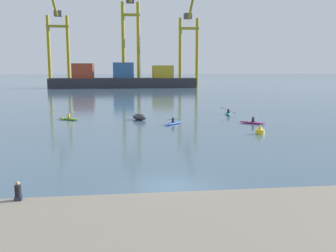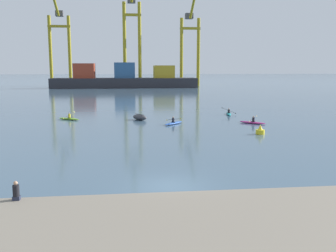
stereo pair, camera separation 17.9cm
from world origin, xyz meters
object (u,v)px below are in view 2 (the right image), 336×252
gantry_crane_east_mid (190,40)px  kayak_magenta (253,122)px  container_barge (124,79)px  kayak_blue (174,123)px  gantry_crane_west (59,39)px  capsized_dinghy (140,117)px  kayak_teal (229,113)px  seated_onlooker (16,192)px  gantry_crane_west_mid (132,32)px  kayak_lime (69,118)px  channel_buoy (260,131)px

gantry_crane_east_mid → kayak_magenta: bearing=-95.4°
container_barge → kayak_blue: (5.93, -86.23, -2.71)m
gantry_crane_west → capsized_dinghy: (25.71, -97.11, -16.91)m
gantry_crane_west → gantry_crane_east_mid: size_ratio=0.98×
capsized_dinghy → kayak_magenta: kayak_magenta is taller
kayak_teal → kayak_blue: bearing=-137.6°
gantry_crane_east_mid → seated_onlooker: (-29.60, -123.39, -15.80)m
gantry_crane_west_mid → kayak_magenta: (12.54, -93.03, -19.24)m
gantry_crane_west → kayak_lime: gantry_crane_west is taller
gantry_crane_west_mid → gantry_crane_east_mid: 22.16m
kayak_lime → gantry_crane_west_mid: bearing=83.3°
gantry_crane_east_mid → seated_onlooker: gantry_crane_east_mid is taller
gantry_crane_west → kayak_magenta: bearing=-68.9°
capsized_dinghy → seated_onlooker: size_ratio=3.09×
kayak_magenta → capsized_dinghy: bearing=160.2°
gantry_crane_west_mid → kayak_lime: (-10.25, -86.94, -19.24)m
gantry_crane_west_mid → channel_buoy: 102.55m
kayak_blue → kayak_teal: bearing=42.4°
gantry_crane_west_mid → capsized_dinghy: bearing=-90.7°
kayak_teal → gantry_crane_east_mid: bearing=83.8°
capsized_dinghy → seated_onlooker: bearing=-102.4°
gantry_crane_west_mid → channel_buoy: bearing=-83.8°
container_barge → gantry_crane_east_mid: gantry_crane_east_mid is taller
gantry_crane_west_mid → channel_buoy: gantry_crane_west_mid is taller
kayak_teal → seated_onlooker: bearing=-119.4°
gantry_crane_east_mid → capsized_dinghy: gantry_crane_east_mid is taller
capsized_dinghy → kayak_blue: (3.91, -4.31, -0.18)m
gantry_crane_east_mid → kayak_blue: 99.56m
gantry_crane_west_mid → kayak_lime: gantry_crane_west_mid is taller
kayak_blue → seated_onlooker: 29.16m
seated_onlooker → kayak_teal: bearing=60.6°
channel_buoy → container_barge: bearing=98.4°
kayak_blue → kayak_teal: size_ratio=0.83×
kayak_magenta → gantry_crane_west: bearing=111.1°
gantry_crane_west_mid → seated_onlooker: bearing=-93.8°
kayak_teal → kayak_lime: kayak_teal is taller
gantry_crane_west → channel_buoy: bearing=-71.0°
kayak_blue → seated_onlooker: (-10.79, -27.07, 0.97)m
channel_buoy → capsized_dinghy: bearing=134.6°
channel_buoy → kayak_teal: 16.15m
gantry_crane_east_mid → kayak_teal: bearing=-96.2°
gantry_crane_west → kayak_teal: gantry_crane_west is taller
channel_buoy → kayak_teal: size_ratio=0.29×
kayak_teal → container_barge: bearing=101.0°
capsized_dinghy → seated_onlooker: seated_onlooker is taller
kayak_blue → kayak_lime: size_ratio=0.92×
container_barge → gantry_crane_west: bearing=147.3°
gantry_crane_west → kayak_magenta: 110.63m
kayak_teal → capsized_dinghy: bearing=-162.8°
gantry_crane_west_mid → kayak_blue: size_ratio=13.57×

